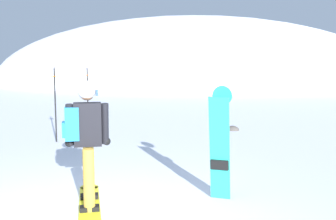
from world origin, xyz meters
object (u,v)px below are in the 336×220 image
object	(u,v)px
snowboarder_main	(86,140)
spare_snowboard	(220,143)
piste_marker_near	(55,99)
piste_marker_far	(88,95)
rock_mid	(233,130)

from	to	relation	value
snowboarder_main	spare_snowboard	size ratio (longest dim) A/B	1.05
spare_snowboard	piste_marker_near	bearing A→B (deg)	147.62
snowboarder_main	piste_marker_far	xyz separation A→B (m)	(-2.89, 5.15, 0.17)
spare_snowboard	rock_mid	bearing A→B (deg)	96.90
piste_marker_near	snowboarder_main	bearing A→B (deg)	-51.25
piste_marker_near	piste_marker_far	size ratio (longest dim) A/B	1.00
piste_marker_near	rock_mid	xyz separation A→B (m)	(3.95, 3.10, -1.09)
snowboarder_main	piste_marker_far	distance (m)	5.91
piste_marker_far	rock_mid	world-z (taller)	piste_marker_far
piste_marker_near	spare_snowboard	bearing A→B (deg)	-32.38
snowboarder_main	rock_mid	bearing A→B (deg)	82.11
snowboarder_main	rock_mid	world-z (taller)	snowboarder_main
snowboarder_main	rock_mid	distance (m)	6.96
spare_snowboard	piste_marker_far	distance (m)	6.34
piste_marker_near	rock_mid	size ratio (longest dim) A/B	4.87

